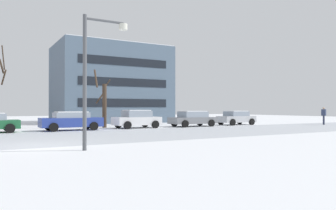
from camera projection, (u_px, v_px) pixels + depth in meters
The scene contains 10 objects.
ground_plane at pixel (37, 146), 14.64m from camera, with size 120.00×120.00×0.00m, color white.
road_surface at pixel (27, 139), 17.85m from camera, with size 80.00×9.40×0.00m.
street_lamp at pixel (93, 67), 13.19m from camera, with size 1.89×0.36×5.41m.
parked_car_blue at pixel (71, 121), 24.75m from camera, with size 4.53×2.07×1.42m.
parked_car_white at pixel (137, 119), 27.66m from camera, with size 3.92×2.22×1.53m.
parked_car_gray at pixel (193, 119), 30.09m from camera, with size 4.49×2.06×1.43m.
parked_car_silver at pixel (236, 118), 33.08m from camera, with size 3.95×2.03×1.41m.
pedestrian_crossing at pixel (324, 114), 33.40m from camera, with size 0.45×0.46×1.79m.
tree_far_mid at pixel (104, 102), 28.45m from camera, with size 1.46×1.60×5.10m.
building_far_right at pixel (111, 84), 39.63m from camera, with size 12.81×9.07×9.12m.
Camera 1 is at (-2.15, -15.64, 1.67)m, focal length 35.06 mm.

